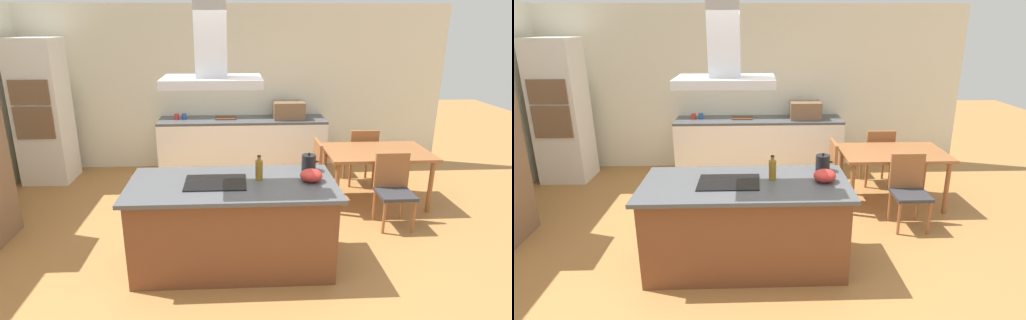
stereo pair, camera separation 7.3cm
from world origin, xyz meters
TOP-DOWN VIEW (x-y plane):
  - ground at (0.00, 1.50)m, footprint 16.00×16.00m
  - wall_back at (0.00, 3.25)m, footprint 7.20×0.10m
  - kitchen_island at (0.00, 0.00)m, footprint 2.05×1.00m
  - cooktop at (-0.16, 0.00)m, footprint 0.60×0.44m
  - tea_kettle at (0.82, 0.33)m, footprint 0.20×0.15m
  - olive_oil_bottle at (0.27, 0.07)m, footprint 0.07×0.07m
  - mixing_bowl at (0.78, -0.00)m, footprint 0.22×0.22m
  - back_counter at (0.17, 2.88)m, footprint 2.73×0.62m
  - countertop_microwave at (0.93, 2.88)m, footprint 0.50×0.38m
  - coffee_mug_red at (-0.90, 2.91)m, footprint 0.08×0.08m
  - coffee_mug_blue at (-0.78, 2.94)m, footprint 0.08×0.08m
  - cutting_board at (-0.10, 2.93)m, footprint 0.34×0.24m
  - wall_oven_stack at (-2.90, 2.65)m, footprint 0.70×0.66m
  - dining_table at (1.96, 1.48)m, footprint 1.40×0.90m
  - chair_at_left_end at (1.05, 1.48)m, footprint 0.42×0.42m
  - chair_facing_island at (1.96, 0.81)m, footprint 0.42×0.42m
  - chair_facing_back_wall at (1.96, 2.14)m, footprint 0.42×0.42m
  - range_hood at (-0.16, 0.00)m, footprint 0.90×0.55m

SIDE VIEW (x-z plane):
  - ground at x=0.00m, z-range 0.00..0.00m
  - back_counter at x=0.17m, z-range 0.00..0.90m
  - kitchen_island at x=0.00m, z-range 0.00..0.90m
  - chair_at_left_end at x=1.05m, z-range 0.06..0.95m
  - chair_facing_island at x=1.96m, z-range 0.06..0.95m
  - chair_facing_back_wall at x=1.96m, z-range 0.06..0.95m
  - dining_table at x=1.96m, z-range 0.29..1.04m
  - cooktop at x=-0.16m, z-range 0.90..0.91m
  - cutting_board at x=-0.10m, z-range 0.90..0.92m
  - coffee_mug_red at x=-0.90m, z-range 0.90..0.99m
  - coffee_mug_blue at x=-0.78m, z-range 0.90..0.99m
  - mixing_bowl at x=0.78m, z-range 0.90..1.02m
  - tea_kettle at x=0.82m, z-range 0.89..1.08m
  - olive_oil_bottle at x=0.27m, z-range 0.88..1.13m
  - countertop_microwave at x=0.93m, z-range 0.90..1.18m
  - wall_oven_stack at x=-2.90m, z-range 0.00..2.20m
  - wall_back at x=0.00m, z-range 0.00..2.70m
  - range_hood at x=-0.16m, z-range 1.71..2.49m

